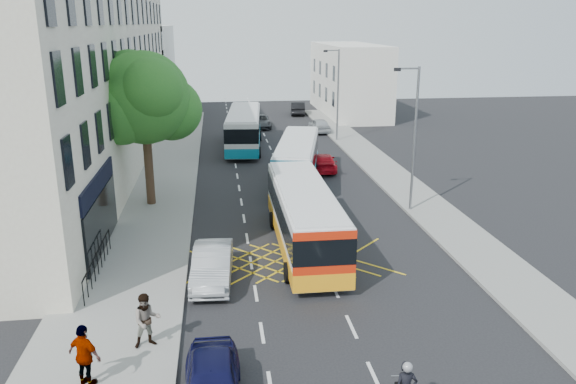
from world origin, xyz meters
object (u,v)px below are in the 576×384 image
object	(u,v)px
distant_car_silver	(319,125)
pedestrian_near	(147,320)
bus_far	(244,129)
distant_car_dark	(298,108)
parked_car_blue	(212,384)
bus_near	(304,217)
pedestrian_far	(85,356)
distant_car_grey	(260,121)
red_hatchback	(323,162)
bus_mid	(297,161)
street_tree	(144,99)
lamp_far	(337,90)
parked_car_silver	(212,265)
lamp_near	(413,132)

from	to	relation	value
distant_car_silver	pedestrian_near	xyz separation A→B (m)	(-12.50, -37.14, 0.39)
bus_far	distant_car_dark	bearing A→B (deg)	72.94
bus_far	parked_car_blue	world-z (taller)	bus_far
distant_car_silver	pedestrian_near	size ratio (longest dim) A/B	2.17
bus_near	pedestrian_far	distance (m)	12.70
distant_car_grey	pedestrian_far	xyz separation A→B (m)	(-8.45, -42.32, 0.49)
bus_near	bus_far	bearing A→B (deg)	94.43
bus_far	pedestrian_near	bearing A→B (deg)	-93.81
red_hatchback	distant_car_grey	xyz separation A→B (m)	(-3.20, 18.03, 0.02)
bus_near	distant_car_dark	bearing A→B (deg)	82.49
bus_mid	distant_car_silver	xyz separation A→B (m)	(4.76, 17.78, -0.86)
pedestrian_near	bus_far	bearing A→B (deg)	65.63
bus_near	parked_car_blue	xyz separation A→B (m)	(-4.33, -11.07, -0.89)
bus_mid	distant_car_silver	size ratio (longest dim) A/B	2.65
street_tree	bus_far	distance (m)	17.08
lamp_far	bus_mid	xyz separation A→B (m)	(-5.45, -13.21, -3.07)
bus_near	red_hatchback	distance (m)	14.91
bus_near	bus_mid	world-z (taller)	bus_near
street_tree	distant_car_grey	size ratio (longest dim) A/B	1.91
bus_far	distant_car_silver	world-z (taller)	bus_far
bus_far	parked_car_silver	bearing A→B (deg)	-90.90
parked_car_blue	pedestrian_near	xyz separation A→B (m)	(-2.10, 3.11, 0.38)
red_hatchback	lamp_near	bearing A→B (deg)	112.58
bus_mid	distant_car_dark	xyz separation A→B (m)	(4.26, 29.11, -0.80)
lamp_near	pedestrian_near	xyz separation A→B (m)	(-13.20, -12.57, -3.53)
distant_car_dark	pedestrian_far	distance (m)	52.17
lamp_far	bus_mid	distance (m)	14.62
bus_far	lamp_near	bearing A→B (deg)	-60.11
lamp_far	red_hatchback	xyz separation A→B (m)	(-3.09, -10.19, -3.99)
street_tree	pedestrian_near	bearing A→B (deg)	-84.45
street_tree	distant_car_grey	world-z (taller)	street_tree
street_tree	bus_mid	world-z (taller)	street_tree
lamp_far	parked_car_blue	world-z (taller)	lamp_far
red_hatchback	distant_car_dark	bearing A→B (deg)	-89.06
bus_near	distant_car_silver	size ratio (longest dim) A/B	2.65
red_hatchback	parked_car_blue	bearing A→B (deg)	77.66
lamp_far	distant_car_dark	size ratio (longest dim) A/B	1.78
bus_mid	distant_car_grey	distance (m)	21.09
lamp_near	distant_car_silver	world-z (taller)	lamp_near
bus_far	pedestrian_far	bearing A→B (deg)	-95.94
street_tree	pedestrian_far	xyz separation A→B (m)	(-0.04, -17.45, -5.16)
pedestrian_far	street_tree	bearing A→B (deg)	-58.53
parked_car_silver	distant_car_silver	distance (m)	33.88
parked_car_blue	distant_car_silver	xyz separation A→B (m)	(10.40, 40.25, -0.01)
distant_car_dark	lamp_near	bearing A→B (deg)	98.41
lamp_far	distant_car_dark	xyz separation A→B (m)	(-1.19, 15.90, -3.88)
parked_car_silver	red_hatchback	bearing A→B (deg)	69.10
bus_mid	pedestrian_far	xyz separation A→B (m)	(-9.29, -21.27, -0.41)
lamp_far	distant_car_grey	xyz separation A→B (m)	(-6.29, 7.84, -3.98)
distant_car_grey	bus_mid	bearing A→B (deg)	-88.43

